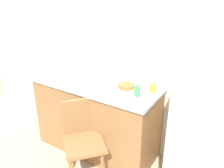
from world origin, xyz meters
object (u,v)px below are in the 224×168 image
at_px(refrigerator, 205,133).
at_px(chair, 83,138).
at_px(terracotta_bowl, 126,86).
at_px(cup_green, 137,91).
at_px(cup_orange, 153,88).

relative_size(refrigerator, chair, 1.58).
bearing_deg(terracotta_bowl, cup_green, -32.31).
bearing_deg(refrigerator, cup_orange, 170.14).
distance_m(refrigerator, cup_orange, 0.65).
distance_m(terracotta_bowl, cup_green, 0.23).
xyz_separation_m(terracotta_bowl, cup_green, (0.19, -0.12, 0.03)).
bearing_deg(terracotta_bowl, cup_orange, 8.32).
relative_size(terracotta_bowl, cup_green, 1.63).
distance_m(cup_green, cup_orange, 0.19).
bearing_deg(chair, cup_orange, -1.68).
bearing_deg(cup_orange, cup_green, -121.19).
bearing_deg(terracotta_bowl, chair, -113.67).
height_order(cup_green, cup_orange, cup_green).
bearing_deg(cup_green, terracotta_bowl, 147.69).
distance_m(refrigerator, terracotta_bowl, 0.91).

